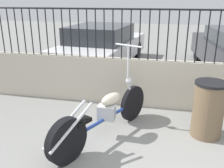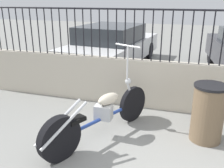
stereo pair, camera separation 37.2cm
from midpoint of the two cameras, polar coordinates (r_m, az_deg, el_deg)
low_wall at (r=5.20m, az=14.60°, el=-0.49°), size 8.87×0.18×1.00m
fence_railing at (r=4.95m, az=15.72°, el=12.06°), size 8.87×0.04×1.00m
motorcycle_blue at (r=3.97m, az=-1.11°, el=-7.80°), size 1.12×2.16×1.46m
trash_bin at (r=4.30m, az=23.43°, el=-6.14°), size 0.52×0.52×0.94m
car_white at (r=8.37m, az=1.41°, el=8.77°), size 2.34×4.70×1.36m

